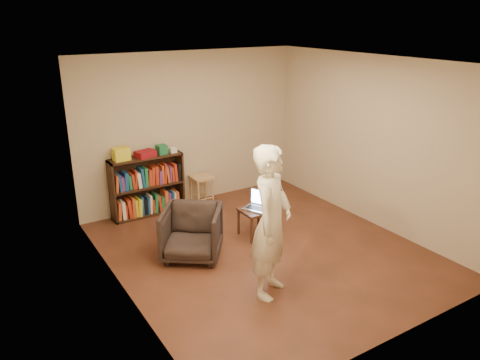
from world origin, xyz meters
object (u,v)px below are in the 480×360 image
side_table (255,214)px  person (271,222)px  stool (202,182)px  laptop (258,204)px  armchair (192,233)px  bookshelf (147,189)px

side_table → person: (-0.68, -1.34, 0.56)m
stool → side_table: stool is taller
laptop → person: 1.61m
armchair → laptop: (1.15, 0.09, 0.13)m
armchair → laptop: bearing=41.1°
stool → person: bearing=-101.6°
bookshelf → laptop: bookshelf is taller
armchair → side_table: size_ratio=1.84×
bookshelf → stool: 0.96m
side_table → person: person is taller
person → stool: bearing=42.8°
stool → laptop: (0.16, -1.51, 0.07)m
bookshelf → person: size_ratio=0.66×
side_table → laptop: 0.15m
armchair → laptop: armchair is taller
side_table → laptop: laptop is taller
bookshelf → stool: bookshelf is taller
armchair → bookshelf: bearing=125.7°
stool → armchair: armchair is taller
armchair → person: (0.40, -1.27, 0.56)m
armchair → side_table: bearing=40.5°
armchair → laptop: 1.16m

